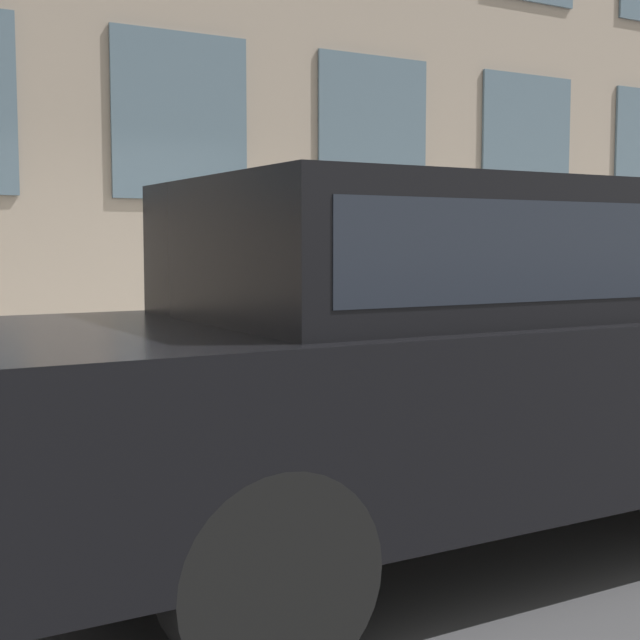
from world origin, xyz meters
TOP-DOWN VIEW (x-y plane):
  - ground_plane at (0.00, 0.00)m, footprint 80.00×80.00m
  - sidewalk at (1.32, 0.00)m, footprint 2.64×60.00m
  - fire_hydrant at (0.61, 0.10)m, footprint 0.31×0.43m
  - person at (0.94, -0.76)m, footprint 0.30×0.20m
  - parked_truck_black_near at (-1.26, -0.08)m, footprint 1.88×4.95m

SIDE VIEW (x-z plane):
  - ground_plane at x=0.00m, z-range 0.00..0.00m
  - sidewalk at x=1.32m, z-range 0.00..0.15m
  - fire_hydrant at x=0.61m, z-range 0.16..1.01m
  - person at x=0.94m, z-range 0.27..1.51m
  - parked_truck_black_near at x=-1.26m, z-range 0.14..1.94m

